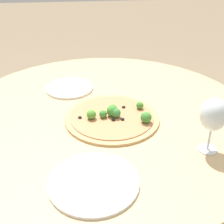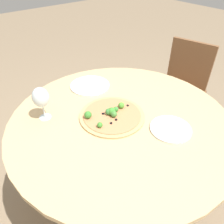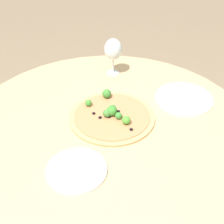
# 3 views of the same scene
# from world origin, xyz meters

# --- Properties ---
(dining_table) EXTENTS (1.22, 1.22, 0.74)m
(dining_table) POSITION_xyz_m (0.00, 0.00, 0.67)
(dining_table) COLOR tan
(dining_table) RESTS_ON ground_plane
(pizza) EXTENTS (0.36, 0.36, 0.06)m
(pizza) POSITION_xyz_m (0.03, -0.04, 0.75)
(pizza) COLOR tan
(pizza) RESTS_ON dining_table
(wine_glass) EXTENTS (0.09, 0.09, 0.19)m
(wine_glass) POSITION_xyz_m (0.32, -0.26, 0.87)
(wine_glass) COLOR silver
(wine_glass) RESTS_ON dining_table
(plate_near) EXTENTS (0.21, 0.21, 0.01)m
(plate_near) POSITION_xyz_m (-0.14, 0.23, 0.74)
(plate_near) COLOR silver
(plate_near) RESTS_ON dining_table
(plate_far) EXTENTS (0.26, 0.26, 0.01)m
(plate_far) POSITION_xyz_m (-0.06, -0.38, 0.74)
(plate_far) COLOR silver
(plate_far) RESTS_ON dining_table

